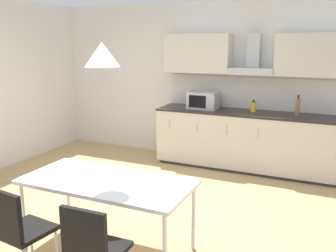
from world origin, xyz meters
name	(u,v)px	position (x,y,z in m)	size (l,w,h in m)	color
ground_plane	(119,213)	(0.00, 0.00, -0.01)	(7.73, 7.65, 0.02)	tan
wall_back	(195,81)	(0.00, 2.60, 1.34)	(6.19, 0.10, 2.67)	silver
kitchen_counter	(246,140)	(1.03, 2.23, 0.47)	(2.92, 0.68, 0.93)	#333333
backsplash_tile	(253,93)	(1.03, 2.54, 1.20)	(2.90, 0.02, 0.52)	silver
upper_wall_cabinets	(253,55)	(1.03, 2.38, 1.82)	(2.90, 0.40, 0.63)	beige
microwave	(203,100)	(0.29, 2.22, 1.07)	(0.48, 0.35, 0.28)	#ADADB2
bottle_yellow	(253,107)	(1.11, 2.27, 1.02)	(0.08, 0.08, 0.19)	yellow
bottle_brown	(298,107)	(1.77, 2.22, 1.07)	(0.07, 0.07, 0.32)	brown
dining_table	(107,184)	(0.34, -0.72, 0.68)	(1.66, 0.79, 0.72)	white
chair_near_right	(92,246)	(0.72, -1.50, 0.53)	(0.41, 0.41, 0.87)	black
chair_near_left	(17,226)	(-0.04, -1.50, 0.53)	(0.44, 0.44, 0.87)	black
pendant_lamp	(102,54)	(0.34, -0.72, 1.91)	(0.32, 0.32, 0.22)	silver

